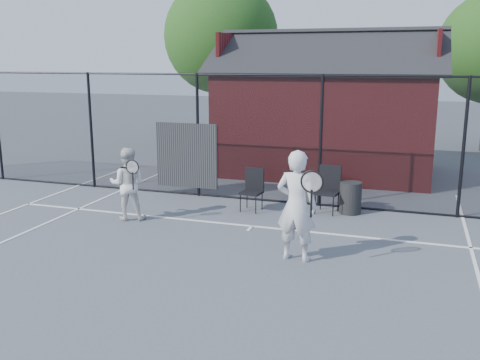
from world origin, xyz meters
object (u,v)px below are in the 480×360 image
(player_back, at_px, (128,184))
(waste_bin, at_px, (350,198))
(chair_right, at_px, (327,190))
(clubhouse, at_px, (327,118))
(chair_left, at_px, (251,191))
(player_front, at_px, (297,206))

(player_back, xyz_separation_m, waste_bin, (4.41, 1.92, -0.42))
(player_back, distance_m, chair_right, 4.31)
(clubhouse, height_order, chair_right, clubhouse)
(clubhouse, height_order, chair_left, clubhouse)
(player_front, bearing_deg, waste_bin, 80.34)
(waste_bin, bearing_deg, player_front, -99.66)
(chair_left, xyz_separation_m, chair_right, (1.63, 0.36, 0.04))
(player_front, height_order, player_back, player_front)
(clubhouse, relative_size, chair_left, 7.01)
(player_front, bearing_deg, player_back, 162.56)
(player_front, xyz_separation_m, chair_right, (0.04, 3.00, -0.44))
(waste_bin, bearing_deg, chair_right, -164.61)
(clubhouse, xyz_separation_m, waste_bin, (1.26, -4.40, -1.26))
(player_back, bearing_deg, waste_bin, 23.49)
(clubhouse, xyz_separation_m, chair_left, (-0.86, -4.90, -1.14))
(chair_right, bearing_deg, waste_bin, 22.85)
(chair_right, height_order, waste_bin, chair_right)
(chair_right, bearing_deg, clubhouse, 107.09)
(player_back, height_order, chair_left, player_back)
(player_front, height_order, chair_right, player_front)
(player_back, xyz_separation_m, chair_left, (2.28, 1.42, -0.30))
(player_front, relative_size, chair_right, 1.86)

